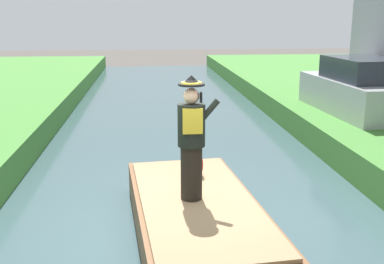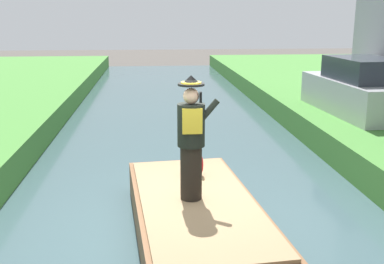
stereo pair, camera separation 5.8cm
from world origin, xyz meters
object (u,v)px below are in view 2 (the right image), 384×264
boat (197,218)px  parked_car_silver (360,90)px  parrot_plush (193,162)px  person_pirate (191,139)px

boat → parked_car_silver: bearing=48.1°
boat → parrot_plush: size_ratio=7.62×
boat → parrot_plush: bearing=88.1°
person_pirate → parked_car_silver: person_pirate is taller
boat → person_pirate: person_pirate is taller
person_pirate → parked_car_silver: 7.51m
person_pirate → parked_car_silver: (5.08, 5.53, -0.23)m
boat → parked_car_silver: (5.00, 5.57, 1.01)m
boat → parked_car_silver: parked_car_silver is taller
parrot_plush → parked_car_silver: bearing=42.4°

